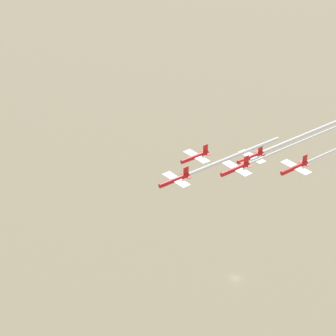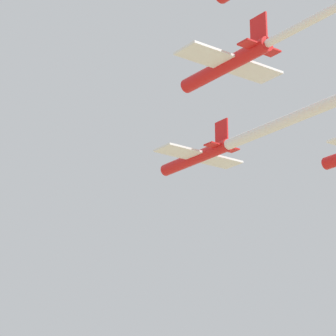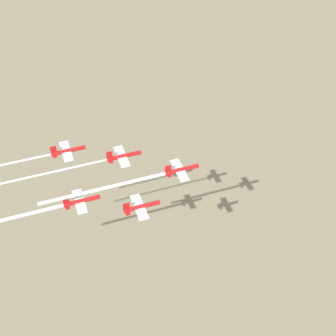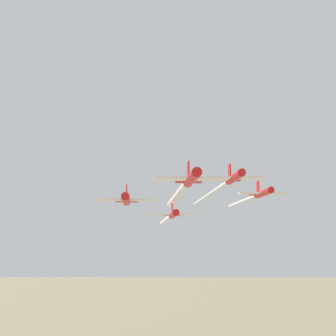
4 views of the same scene
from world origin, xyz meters
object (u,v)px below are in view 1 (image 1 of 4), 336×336
jet_1 (236,169)px  jet_3 (295,167)px  jet_2 (196,157)px  jet_4 (251,157)px  jet_0 (175,180)px

jet_1 → jet_3: 18.79m
jet_2 → jet_4: size_ratio=1.00×
jet_1 → jet_4: size_ratio=1.00×
jet_0 → jet_4: 32.49m
jet_1 → jet_2: (-2.42, -18.87, -4.05)m
jet_0 → jet_1: size_ratio=1.00×
jet_0 → jet_4: (-32.08, 4.12, -3.07)m
jet_0 → jet_1: 18.92m
jet_4 → jet_1: bearing=120.5°
jet_3 → jet_4: size_ratio=1.00×
jet_0 → jet_1: bearing=-120.5°
jet_0 → jet_1: (-14.83, 11.49, 2.49)m
jet_1 → jet_4: bearing=-59.5°
jet_2 → jet_4: (-14.83, 11.49, -1.51)m
jet_1 → jet_4: (-17.25, -7.38, -5.55)m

